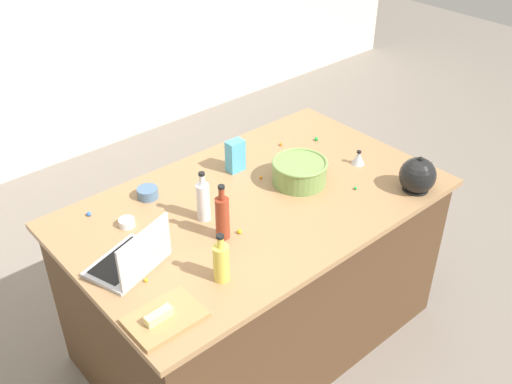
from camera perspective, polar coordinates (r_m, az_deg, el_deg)
The scene contains 24 objects.
ground_plane at distance 3.41m, azimuth 0.00°, elevation -13.34°, with size 12.00×12.00×0.00m, color slate.
wall_back at distance 4.67m, azimuth -21.60°, elevation 16.74°, with size 8.00×0.10×2.60m, color beige.
island_counter at distance 3.10m, azimuth 0.00°, elevation -7.67°, with size 1.82×1.11×0.90m.
laptop at distance 2.46m, azimuth -11.91°, elevation -6.35°, with size 0.36×0.31×0.22m.
mixing_bowl_large at distance 2.93m, azimuth 4.23°, elevation 2.02°, with size 0.28×0.28×0.12m.
bottle_vinegar at distance 2.66m, azimuth -5.14°, elevation -0.84°, with size 0.06×0.06×0.25m.
bottle_soy at distance 2.54m, azimuth -3.27°, elevation -2.41°, with size 0.06×0.06×0.27m.
bottle_oil at distance 2.34m, azimuth -3.40°, elevation -6.76°, with size 0.07×0.07×0.22m.
kettle at distance 2.96m, azimuth 15.39°, elevation 1.53°, with size 0.21×0.18×0.20m.
cutting_board at distance 2.25m, azimuth -8.79°, elevation -11.95°, with size 0.28×0.20×0.02m, color #AD7F4C.
butter_stick_left at distance 2.22m, azimuth -9.40°, elevation -11.75°, with size 0.11×0.04×0.04m, color #F4E58C.
ramekin_small at distance 2.88m, azimuth -10.45°, elevation -0.08°, with size 0.10×0.10×0.05m, color slate.
ramekin_medium at distance 2.71m, azimuth -12.42°, elevation -2.92°, with size 0.07×0.07×0.04m, color white.
kitchen_timer at distance 3.13m, azimuth 9.89°, elevation 3.28°, with size 0.07×0.07×0.08m.
candy_bag at distance 3.01m, azimuth -2.01°, elevation 3.53°, with size 0.09×0.06×0.17m, color #4CA5CC.
candy_0 at distance 3.34m, azimuth 5.88°, elevation 5.14°, with size 0.02×0.02×0.02m, color green.
candy_1 at distance 3.06m, azimuth 2.23°, elevation 2.35°, with size 0.02×0.02×0.02m, color #CC3399.
candy_2 at distance 2.61m, azimuth -1.61°, elevation -3.85°, with size 0.02×0.02×0.02m, color yellow.
candy_3 at distance 2.82m, azimuth -15.89°, elevation -2.05°, with size 0.02×0.02×0.02m, color blue.
candy_4 at distance 2.94m, azimuth 9.62°, elevation 0.37°, with size 0.02×0.02×0.02m, color green.
candy_5 at distance 2.98m, azimuth 0.47°, elevation 1.42°, with size 0.01×0.01×0.01m, color orange.
candy_6 at distance 2.68m, azimuth -9.55°, elevation -3.28°, with size 0.02×0.02×0.02m, color red.
candy_7 at distance 3.27m, azimuth 2.43°, elevation 4.65°, with size 0.02×0.02×0.02m, color orange.
candy_8 at distance 2.41m, azimuth -10.62°, elevation -8.40°, with size 0.01×0.01×0.01m, color yellow.
Camera 1 is at (-1.52, -1.74, 2.51)m, focal length 41.28 mm.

